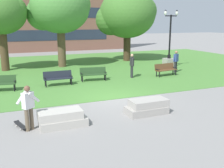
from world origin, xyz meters
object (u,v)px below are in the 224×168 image
Objects in this scene: park_bench_far_left at (58,77)px; park_bench_far_right at (93,73)px; person_bystander_far_lawn at (176,60)px; park_bench_near_right at (0,82)px; concrete_block_left at (147,107)px; person_skateboarder at (28,105)px; park_bench_near_left at (166,69)px; person_bystander_near_lawn at (132,64)px; skateboard at (21,125)px; lamp_post_right at (169,57)px; concrete_block_center at (62,119)px.

park_bench_far_right is at bearing 10.06° from park_bench_far_left.
park_bench_far_right is 7.05m from person_bystander_far_lawn.
concrete_block_left is at bearing -47.40° from park_bench_near_right.
concrete_block_left is 1.07× the size of person_skateboarder.
park_bench_far_left is at bearing -179.88° from park_bench_near_left.
person_bystander_near_lawn is at bearing 68.72° from concrete_block_left.
park_bench_far_left is at bearing -174.74° from person_bystander_far_lawn.
skateboard is 0.21× the size of lamp_post_right.
park_bench_far_left is 10.23m from lamp_post_right.
park_bench_near_left is at bearing 30.60° from skateboard.
skateboard is 14.14m from person_bystander_far_lawn.
concrete_block_left is 0.99× the size of park_bench_near_right.
park_bench_far_right is (3.65, 7.16, 0.23)m from concrete_block_center.
concrete_block_left is at bearing -132.25° from person_bystander_far_lawn.
person_bystander_far_lawn reaches higher than person_skateboarder.
person_bystander_near_lawn is 4.17m from person_bystander_far_lawn.
park_bench_far_left reaches higher than concrete_block_center.
park_bench_far_right is (-0.13, 7.16, 0.23)m from concrete_block_left.
park_bench_far_right is at bearing 5.96° from park_bench_near_right.
person_skateboarder is 1.00× the size of person_bystander_far_lawn.
park_bench_far_left is 2.53m from park_bench_far_right.
park_bench_far_left and park_bench_far_right have the same top height.
person_skateboarder is 7.07m from park_bench_far_left.
concrete_block_left is at bearing -68.73° from park_bench_far_left.
park_bench_near_right is at bearing -168.93° from lamp_post_right.
person_bystander_far_lawn is at bearing -104.85° from lamp_post_right.
concrete_block_left is 1.07× the size of person_bystander_far_lawn.
park_bench_far_right is 0.38× the size of lamp_post_right.
lamp_post_right is (7.31, 9.15, 0.71)m from concrete_block_left.
concrete_block_left is 5.28m from skateboard.
park_bench_far_right is (5.13, 6.72, 0.45)m from skateboard.
person_bystander_far_lawn is at bearing 32.40° from person_skateboarder.
concrete_block_left is at bearing -111.28° from person_bystander_near_lawn.
lamp_post_right is (9.93, 2.43, 0.48)m from park_bench_far_left.
person_skateboarder is 0.92× the size of park_bench_far_right.
concrete_block_center is 9.67m from person_bystander_near_lawn.
person_bystander_near_lawn is (6.54, 7.09, 0.68)m from concrete_block_center.
person_skateboarder reaches higher than concrete_block_left.
person_skateboarder is 0.95× the size of park_bench_far_left.
park_bench_far_left is at bearing -169.94° from park_bench_far_right.
person_bystander_far_lawn reaches higher than park_bench_near_right.
concrete_block_left is 0.37× the size of lamp_post_right.
concrete_block_center is 0.99× the size of park_bench_far_right.
concrete_block_center is at bearing -132.69° from person_bystander_near_lawn.
park_bench_far_right is 1.08× the size of person_bystander_near_lawn.
concrete_block_center is at bearing -117.01° from park_bench_far_right.
park_bench_near_left and park_bench_far_right have the same top height.
park_bench_near_left is 1.03× the size of park_bench_far_left.
concrete_block_left is 1.07× the size of person_bystander_near_lawn.
concrete_block_center is 6.92m from park_bench_near_right.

